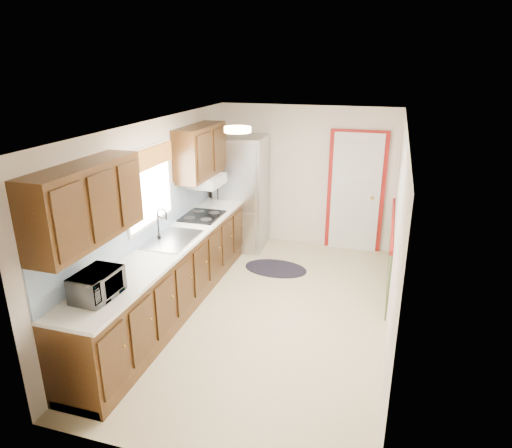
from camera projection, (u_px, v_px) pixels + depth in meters
The scene contains 8 objects.
room_shell at pixel (268, 225), 5.54m from camera, with size 3.20×5.20×2.52m.
kitchen_run at pixel (167, 252), 5.75m from camera, with size 0.63×4.00×2.20m.
back_wall_trim at pixel (363, 204), 7.37m from camera, with size 1.12×2.30×2.08m.
ceiling_fixture at pixel (238, 130), 5.05m from camera, with size 0.30×0.30×0.06m, color #FFD88C.
microwave at pixel (97, 282), 4.32m from camera, with size 0.48×0.27×0.33m, color white.
refrigerator at pixel (241, 193), 7.75m from camera, with size 0.85×0.82×1.92m.
rug at pixel (276, 268), 7.15m from camera, with size 0.99×0.64×0.01m, color black.
cooktop at pixel (202, 216), 6.62m from camera, with size 0.52×0.63×0.02m, color black.
Camera 1 is at (1.36, -5.03, 3.09)m, focal length 32.00 mm.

